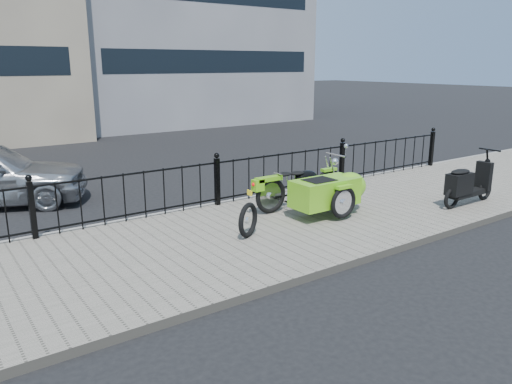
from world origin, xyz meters
TOP-DOWN VIEW (x-y plane):
  - ground at (0.00, 0.00)m, footprint 120.00×120.00m
  - sidewalk at (0.00, -0.50)m, footprint 30.00×3.80m
  - curb at (0.00, 1.44)m, footprint 30.00×0.10m
  - iron_fence at (0.00, 1.30)m, footprint 14.11×0.11m
  - motorcycle_sidecar at (1.40, -0.41)m, footprint 2.28×1.48m
  - scooter at (4.09, -1.63)m, footprint 1.61×0.47m
  - spare_tire at (-0.60, -0.68)m, footprint 0.56×0.35m

SIDE VIEW (x-z plane):
  - ground at x=0.00m, z-range 0.00..0.00m
  - sidewalk at x=0.00m, z-range 0.00..0.12m
  - curb at x=0.00m, z-range 0.00..0.12m
  - spare_tire at x=-0.60m, z-range 0.12..0.71m
  - scooter at x=4.09m, z-range 0.00..1.09m
  - iron_fence at x=0.00m, z-range 0.05..1.12m
  - motorcycle_sidecar at x=1.40m, z-range 0.10..1.09m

